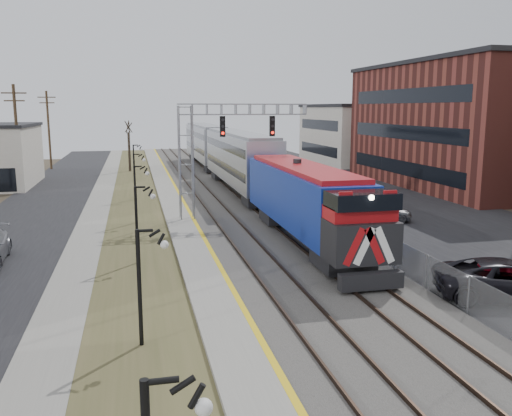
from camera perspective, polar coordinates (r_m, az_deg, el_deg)
name	(u,v)px	position (r m, az deg, el deg)	size (l,w,h in m)	color
street_west	(38,210)	(45.66, -22.00, -0.15)	(7.00, 120.00, 0.04)	black
sidewalk	(97,207)	(45.13, -16.36, 0.10)	(2.00, 120.00, 0.08)	gray
grass_median	(136,206)	(45.04, -12.55, 0.24)	(4.00, 120.00, 0.06)	#464726
platform	(173,203)	(45.12, -8.74, 0.51)	(2.00, 120.00, 0.24)	gray
ballast_bed	(233,201)	(45.73, -2.48, 0.73)	(8.00, 120.00, 0.20)	#595651
parking_lot	(365,197)	(49.29, 11.38, 1.14)	(16.00, 120.00, 0.04)	black
platform_edge	(184,201)	(45.17, -7.64, 0.71)	(0.24, 120.00, 0.01)	gold
track_near	(209,200)	(45.40, -4.97, 0.85)	(1.58, 120.00, 0.15)	#2D2119
track_far	(250,198)	(45.99, -0.65, 1.01)	(1.58, 120.00, 0.15)	#2D2119
train	(231,159)	(54.13, -2.60, 5.21)	(3.00, 63.05, 5.33)	navy
signal_gantry	(211,141)	(37.78, -4.81, 7.03)	(9.00, 1.07, 8.15)	gray
lampposts	(137,224)	(28.25, -12.46, -1.69)	(0.14, 62.14, 4.00)	black
fence	(281,191)	(46.54, 2.60, 1.77)	(0.04, 120.00, 1.60)	gray
bare_trees	(28,170)	(49.30, -22.84, 3.68)	(12.30, 42.30, 5.95)	#382D23
car_lot_c	(509,281)	(24.80, 25.08, -6.96)	(2.74, 5.93, 1.65)	black
car_lot_d	(370,208)	(40.30, 11.88, -0.01)	(1.84, 4.52, 1.31)	navy
car_lot_e	(381,211)	(38.93, 12.99, -0.32)	(1.70, 4.23, 1.44)	slate
car_lot_f	(343,190)	(47.74, 9.16, 1.90)	(1.75, 5.01, 1.65)	#0D4515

